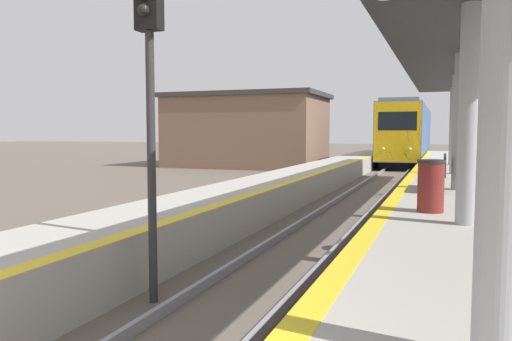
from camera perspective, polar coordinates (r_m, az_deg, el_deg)
The scene contains 6 objects.
train at distance 40.39m, azimuth 16.94°, elevation 4.08°, with size 2.83×18.63×4.52m.
signal_near at distance 7.11m, azimuth -12.08°, elevation 11.24°, with size 0.36×0.31×4.69m.
station_canopy at distance 14.08m, azimuth 22.40°, elevation 12.11°, with size 3.24×26.26×3.72m.
trash_bin at distance 9.89m, azimuth 19.34°, elevation -1.66°, with size 0.50×0.50×0.98m.
bench at distance 13.63m, azimuth 20.23°, elevation -0.07°, with size 0.44×1.91×0.92m.
station_building at distance 34.76m, azimuth -1.03°, elevation 4.63°, with size 10.72×6.84×5.03m.
Camera 1 is at (2.68, -1.83, 2.41)m, focal length 35.00 mm.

